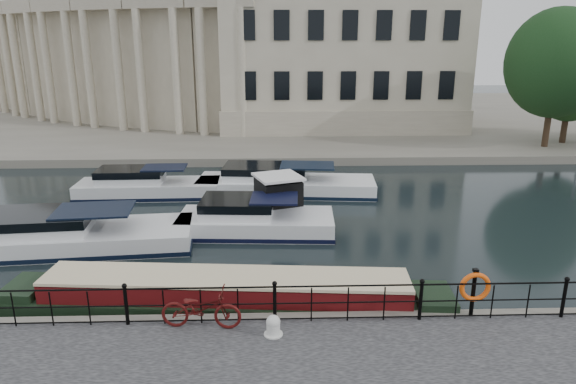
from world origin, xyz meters
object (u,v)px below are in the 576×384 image
object	(u,v)px
bicycle	(201,308)
life_ring_post	(475,288)
narrowboat	(227,300)
harbour_hut	(278,200)
mooring_bollard	(273,326)

from	to	relation	value
bicycle	life_ring_post	distance (m)	7.48
bicycle	narrowboat	world-z (taller)	bicycle
narrowboat	harbour_hut	size ratio (longest dim) A/B	4.26
life_ring_post	harbour_hut	bearing A→B (deg)	118.21
mooring_bollard	harbour_hut	distance (m)	10.55
harbour_hut	mooring_bollard	bearing A→B (deg)	-111.34
life_ring_post	bicycle	bearing A→B (deg)	-177.63
life_ring_post	narrowboat	bearing A→B (deg)	167.78
life_ring_post	narrowboat	size ratio (longest dim) A/B	0.10
bicycle	life_ring_post	xyz separation A→B (m)	(7.47, 0.31, 0.32)
bicycle	life_ring_post	world-z (taller)	life_ring_post
narrowboat	harbour_hut	distance (m)	8.50
bicycle	harbour_hut	distance (m)	10.36
harbour_hut	bicycle	bearing A→B (deg)	-122.07
mooring_bollard	harbour_hut	world-z (taller)	harbour_hut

